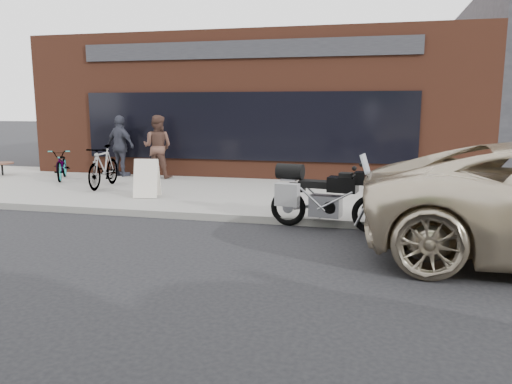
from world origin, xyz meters
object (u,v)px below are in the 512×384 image
bicycle_front (62,164)px  sandwich_sign (147,178)px  cafe_patron_left (157,147)px  bicycle_rear (103,167)px  cafe_table (2,164)px  cafe_patron_right (121,146)px  motorcycle (320,196)px

bicycle_front → sandwich_sign: (3.68, -2.02, 0.01)m
bicycle_front → cafe_patron_left: size_ratio=0.90×
bicycle_rear → cafe_table: (-4.34, 1.39, -0.19)m
bicycle_front → cafe_patron_right: cafe_patron_right is taller
motorcycle → cafe_patron_right: 8.13m
motorcycle → sandwich_sign: (-4.30, 1.60, -0.02)m
cafe_patron_right → motorcycle: bearing=165.2°
motorcycle → cafe_table: bearing=168.3°
bicycle_front → cafe_patron_left: 2.83m
bicycle_front → sandwich_sign: sandwich_sign is taller
cafe_table → cafe_patron_right: 3.85m
motorcycle → sandwich_sign: size_ratio=2.53×
motorcycle → cafe_table: 11.11m
sandwich_sign → cafe_patron_right: (-2.33, 3.08, 0.48)m
cafe_patron_left → cafe_table: bearing=5.5°
sandwich_sign → cafe_patron_right: bearing=116.5°
cafe_patron_left → motorcycle: bearing=138.2°
cafe_patron_right → cafe_table: bearing=30.8°
bicycle_front → cafe_table: bearing=143.6°
cafe_table → cafe_patron_right: size_ratio=0.37×
cafe_patron_right → sandwich_sign: bearing=147.5°
sandwich_sign → cafe_table: 6.53m
bicycle_rear → cafe_patron_left: size_ratio=0.99×
bicycle_front → cafe_patron_right: 1.78m
cafe_patron_right → bicycle_front: bearing=58.3°
cafe_patron_left → bicycle_front: bearing=19.1°
bicycle_front → motorcycle: bearing=-52.0°
sandwich_sign → cafe_table: size_ratio=1.30×
motorcycle → bicycle_rear: motorcycle is taller
bicycle_front → bicycle_rear: size_ratio=0.91×
bicycle_front → cafe_patron_right: (1.35, 1.06, 0.49)m
bicycle_rear → cafe_patron_right: (-0.60, 2.07, 0.37)m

